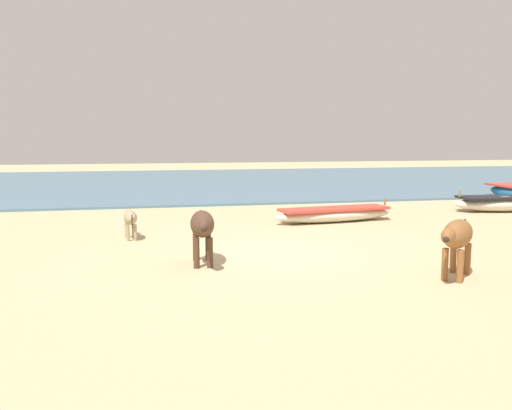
# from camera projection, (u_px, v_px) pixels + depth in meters

# --- Properties ---
(ground) EXTENTS (80.00, 80.00, 0.00)m
(ground) POSITION_uv_depth(u_px,v_px,m) (274.00, 254.00, 10.81)
(ground) COLOR tan
(sea_water) EXTENTS (60.00, 20.00, 0.08)m
(sea_water) POSITION_uv_depth(u_px,v_px,m) (192.00, 182.00, 28.09)
(sea_water) COLOR slate
(sea_water) RESTS_ON ground
(fishing_boat_0) EXTENTS (3.70, 1.31, 0.60)m
(fishing_boat_0) POSITION_uv_depth(u_px,v_px,m) (334.00, 214.00, 14.98)
(fishing_boat_0) COLOR beige
(fishing_boat_0) RESTS_ON ground
(fishing_boat_3) EXTENTS (3.41, 1.38, 0.69)m
(fishing_boat_3) POSITION_uv_depth(u_px,v_px,m) (505.00, 203.00, 17.08)
(fishing_boat_3) COLOR beige
(fishing_boat_3) RESTS_ON ground
(cow_adult_dark) EXTENTS (0.53, 1.56, 1.01)m
(cow_adult_dark) POSITION_uv_depth(u_px,v_px,m) (202.00, 226.00, 9.85)
(cow_adult_dark) COLOR #4C3323
(cow_adult_dark) RESTS_ON ground
(calf_far_dun) EXTENTS (0.38, 1.05, 0.68)m
(calf_far_dun) POSITION_uv_depth(u_px,v_px,m) (130.00, 218.00, 12.41)
(calf_far_dun) COLOR tan
(calf_far_dun) RESTS_ON ground
(cow_second_adult_brown) EXTENTS (1.25, 1.27, 0.99)m
(cow_second_adult_brown) POSITION_uv_depth(u_px,v_px,m) (457.00, 237.00, 8.89)
(cow_second_adult_brown) COLOR brown
(cow_second_adult_brown) RESTS_ON ground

